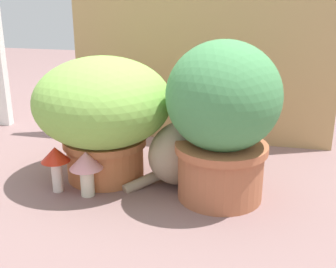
{
  "coord_description": "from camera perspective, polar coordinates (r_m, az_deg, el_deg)",
  "views": [
    {
      "loc": [
        0.39,
        -1.25,
        0.63
      ],
      "look_at": [
        0.09,
        0.02,
        0.18
      ],
      "focal_mm": 45.87,
      "sensor_mm": 36.0,
      "label": 1
    }
  ],
  "objects": [
    {
      "name": "cardboard_backdrop",
      "position": [
        1.79,
        4.36,
        11.39
      ],
      "size": [
        1.1,
        0.03,
        0.79
      ],
      "primitive_type": "cube",
      "color": "tan",
      "rests_on": "ground"
    },
    {
      "name": "leafy_planter",
      "position": [
        1.29,
        7.28,
        2.34
      ],
      "size": [
        0.34,
        0.34,
        0.49
      ],
      "color": "#AD6241",
      "rests_on": "ground"
    },
    {
      "name": "ground_plane",
      "position": [
        1.45,
        -3.56,
        -6.77
      ],
      "size": [
        6.0,
        6.0,
        0.0
      ],
      "primitive_type": "plane",
      "color": "#7F615F"
    },
    {
      "name": "cat",
      "position": [
        1.43,
        2.72,
        -1.84
      ],
      "size": [
        0.34,
        0.31,
        0.32
      ],
      "color": "tan",
      "rests_on": "ground"
    },
    {
      "name": "grass_planter",
      "position": [
        1.45,
        -8.62,
        3.12
      ],
      "size": [
        0.46,
        0.46,
        0.42
      ],
      "color": "#B6663B",
      "rests_on": "ground"
    },
    {
      "name": "mushroom_ornament_pink",
      "position": [
        1.36,
        -10.82,
        -4.07
      ],
      "size": [
        0.11,
        0.11,
        0.15
      ],
      "color": "beige",
      "rests_on": "ground"
    },
    {
      "name": "mushroom_ornament_red",
      "position": [
        1.41,
        -14.71,
        -3.27
      ],
      "size": [
        0.09,
        0.09,
        0.15
      ],
      "color": "silver",
      "rests_on": "ground"
    }
  ]
}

